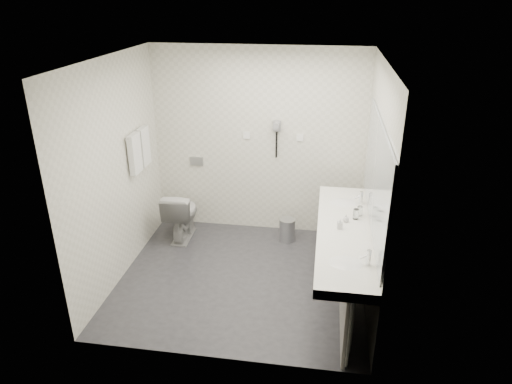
# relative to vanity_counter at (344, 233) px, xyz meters

# --- Properties ---
(floor) EXTENTS (2.80, 2.80, 0.00)m
(floor) POSITION_rel_vanity_counter_xyz_m (-1.12, 0.20, -0.80)
(floor) COLOR #2F2E34
(floor) RESTS_ON ground
(ceiling) EXTENTS (2.80, 2.80, 0.00)m
(ceiling) POSITION_rel_vanity_counter_xyz_m (-1.12, 0.20, 1.70)
(ceiling) COLOR white
(ceiling) RESTS_ON wall_back
(wall_back) EXTENTS (2.80, 0.00, 2.80)m
(wall_back) POSITION_rel_vanity_counter_xyz_m (-1.12, 1.50, 0.45)
(wall_back) COLOR silver
(wall_back) RESTS_ON floor
(wall_front) EXTENTS (2.80, 0.00, 2.80)m
(wall_front) POSITION_rel_vanity_counter_xyz_m (-1.12, -1.10, 0.45)
(wall_front) COLOR silver
(wall_front) RESTS_ON floor
(wall_left) EXTENTS (0.00, 2.60, 2.60)m
(wall_left) POSITION_rel_vanity_counter_xyz_m (-2.52, 0.20, 0.45)
(wall_left) COLOR silver
(wall_left) RESTS_ON floor
(wall_right) EXTENTS (0.00, 2.60, 2.60)m
(wall_right) POSITION_rel_vanity_counter_xyz_m (0.27, 0.20, 0.45)
(wall_right) COLOR silver
(wall_right) RESTS_ON floor
(vanity_counter) EXTENTS (0.55, 2.20, 0.10)m
(vanity_counter) POSITION_rel_vanity_counter_xyz_m (0.00, 0.00, 0.00)
(vanity_counter) COLOR white
(vanity_counter) RESTS_ON floor
(vanity_panel) EXTENTS (0.03, 2.15, 0.75)m
(vanity_panel) POSITION_rel_vanity_counter_xyz_m (0.02, 0.00, -0.42)
(vanity_panel) COLOR gray
(vanity_panel) RESTS_ON floor
(vanity_post_near) EXTENTS (0.06, 0.06, 0.75)m
(vanity_post_near) POSITION_rel_vanity_counter_xyz_m (0.05, -1.04, -0.42)
(vanity_post_near) COLOR silver
(vanity_post_near) RESTS_ON floor
(vanity_post_far) EXTENTS (0.06, 0.06, 0.75)m
(vanity_post_far) POSITION_rel_vanity_counter_xyz_m (0.05, 1.04, -0.42)
(vanity_post_far) COLOR silver
(vanity_post_far) RESTS_ON floor
(mirror) EXTENTS (0.02, 2.20, 1.05)m
(mirror) POSITION_rel_vanity_counter_xyz_m (0.26, 0.00, 0.65)
(mirror) COLOR #B2BCC6
(mirror) RESTS_ON wall_right
(basin_near) EXTENTS (0.40, 0.31, 0.05)m
(basin_near) POSITION_rel_vanity_counter_xyz_m (0.00, -0.65, 0.04)
(basin_near) COLOR white
(basin_near) RESTS_ON vanity_counter
(basin_far) EXTENTS (0.40, 0.31, 0.05)m
(basin_far) POSITION_rel_vanity_counter_xyz_m (0.00, 0.65, 0.04)
(basin_far) COLOR white
(basin_far) RESTS_ON vanity_counter
(faucet_near) EXTENTS (0.04, 0.04, 0.15)m
(faucet_near) POSITION_rel_vanity_counter_xyz_m (0.19, -0.65, 0.12)
(faucet_near) COLOR silver
(faucet_near) RESTS_ON vanity_counter
(faucet_far) EXTENTS (0.04, 0.04, 0.15)m
(faucet_far) POSITION_rel_vanity_counter_xyz_m (0.19, 0.65, 0.12)
(faucet_far) COLOR silver
(faucet_far) RESTS_ON vanity_counter
(soap_bottle_a) EXTENTS (0.06, 0.06, 0.11)m
(soap_bottle_a) POSITION_rel_vanity_counter_xyz_m (-0.05, 0.01, 0.11)
(soap_bottle_a) COLOR white
(soap_bottle_a) RESTS_ON vanity_counter
(soap_bottle_b) EXTENTS (0.09, 0.09, 0.08)m
(soap_bottle_b) POSITION_rel_vanity_counter_xyz_m (0.02, 0.17, 0.09)
(soap_bottle_b) COLOR white
(soap_bottle_b) RESTS_ON vanity_counter
(glass_left) EXTENTS (0.07, 0.07, 0.11)m
(glass_left) POSITION_rel_vanity_counter_xyz_m (0.12, 0.25, 0.11)
(glass_left) COLOR silver
(glass_left) RESTS_ON vanity_counter
(glass_right) EXTENTS (0.08, 0.08, 0.11)m
(glass_right) POSITION_rel_vanity_counter_xyz_m (0.17, 0.34, 0.10)
(glass_right) COLOR silver
(glass_right) RESTS_ON vanity_counter
(toilet) EXTENTS (0.39, 0.68, 0.69)m
(toilet) POSITION_rel_vanity_counter_xyz_m (-2.09, 1.05, -0.46)
(toilet) COLOR white
(toilet) RESTS_ON floor
(flush_plate) EXTENTS (0.18, 0.02, 0.12)m
(flush_plate) POSITION_rel_vanity_counter_xyz_m (-1.98, 1.49, 0.15)
(flush_plate) COLOR #B2B5BA
(flush_plate) RESTS_ON wall_back
(pedal_bin) EXTENTS (0.26, 0.26, 0.30)m
(pedal_bin) POSITION_rel_vanity_counter_xyz_m (-0.68, 1.17, -0.65)
(pedal_bin) COLOR #B2B5BA
(pedal_bin) RESTS_ON floor
(bin_lid) EXTENTS (0.21, 0.21, 0.02)m
(bin_lid) POSITION_rel_vanity_counter_xyz_m (-0.68, 1.17, -0.49)
(bin_lid) COLOR #B2B5BA
(bin_lid) RESTS_ON pedal_bin
(towel_rail) EXTENTS (0.02, 0.62, 0.02)m
(towel_rail) POSITION_rel_vanity_counter_xyz_m (-2.47, 0.75, 0.75)
(towel_rail) COLOR silver
(towel_rail) RESTS_ON wall_left
(towel_near) EXTENTS (0.07, 0.24, 0.48)m
(towel_near) POSITION_rel_vanity_counter_xyz_m (-2.46, 0.61, 0.53)
(towel_near) COLOR white
(towel_near) RESTS_ON towel_rail
(towel_far) EXTENTS (0.07, 0.24, 0.48)m
(towel_far) POSITION_rel_vanity_counter_xyz_m (-2.46, 0.89, 0.53)
(towel_far) COLOR white
(towel_far) RESTS_ON towel_rail
(dryer_cradle) EXTENTS (0.10, 0.04, 0.14)m
(dryer_cradle) POSITION_rel_vanity_counter_xyz_m (-0.88, 1.47, 0.70)
(dryer_cradle) COLOR gray
(dryer_cradle) RESTS_ON wall_back
(dryer_barrel) EXTENTS (0.08, 0.14, 0.08)m
(dryer_barrel) POSITION_rel_vanity_counter_xyz_m (-0.88, 1.40, 0.73)
(dryer_barrel) COLOR gray
(dryer_barrel) RESTS_ON dryer_cradle
(dryer_cord) EXTENTS (0.02, 0.02, 0.35)m
(dryer_cord) POSITION_rel_vanity_counter_xyz_m (-0.88, 1.46, 0.45)
(dryer_cord) COLOR black
(dryer_cord) RESTS_ON dryer_cradle
(switch_plate_a) EXTENTS (0.09, 0.02, 0.09)m
(switch_plate_a) POSITION_rel_vanity_counter_xyz_m (-1.27, 1.49, 0.55)
(switch_plate_a) COLOR white
(switch_plate_a) RESTS_ON wall_back
(switch_plate_b) EXTENTS (0.09, 0.02, 0.09)m
(switch_plate_b) POSITION_rel_vanity_counter_xyz_m (-0.57, 1.49, 0.55)
(switch_plate_b) COLOR white
(switch_plate_b) RESTS_ON wall_back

